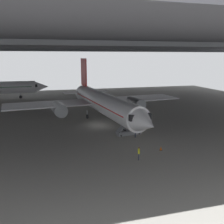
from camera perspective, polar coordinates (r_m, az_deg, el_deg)
name	(u,v)px	position (r m, az deg, el deg)	size (l,w,h in m)	color
ground_plane	(102,125)	(48.71, -2.24, -2.84)	(110.00, 110.00, 0.00)	gray
hangar_structure	(87,44)	(60.57, -5.55, 14.71)	(121.00, 99.00, 15.98)	#4C4F54
airplane_main	(103,103)	(51.61, -2.06, 2.09)	(38.17, 39.33, 12.19)	white
boarding_stairs	(129,130)	(42.72, 3.74, -3.99)	(4.48, 1.92, 4.81)	slate
crew_worker_near_nose	(139,153)	(32.44, 5.95, -8.91)	(0.34, 0.52, 1.72)	#232838
crew_worker_by_stairs	(135,131)	(41.15, 5.20, -4.27)	(0.38, 0.47, 1.74)	#232838
traffic_cone_orange	(161,148)	(36.31, 10.76, -7.89)	(0.36, 0.36, 0.60)	black
baggage_tug	(109,106)	(64.19, -0.57, 1.32)	(2.05, 2.50, 0.90)	yellow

